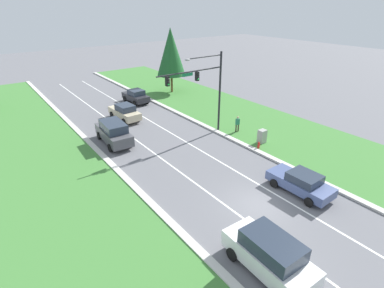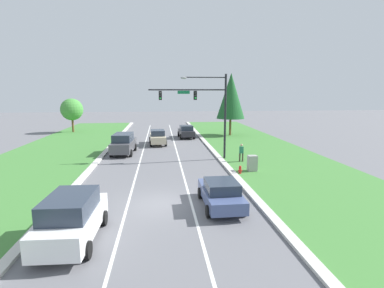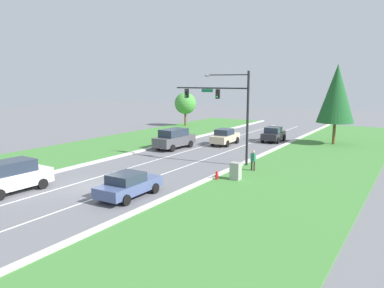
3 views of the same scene
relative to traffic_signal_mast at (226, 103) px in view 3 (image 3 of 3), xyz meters
The scene contains 18 objects.
ground_plane 12.82m from the traffic_signal_mast, 110.51° to the right, with size 160.00×160.00×0.00m, color slate.
curb_strip_right 12.21m from the traffic_signal_mast, 81.97° to the right, with size 0.50×90.00×0.15m.
curb_strip_left 15.55m from the traffic_signal_mast, 131.64° to the right, with size 0.50×90.00×0.15m.
grass_verge_right 13.91m from the traffic_signal_mast, 58.21° to the right, with size 10.00×90.00×0.08m.
grass_verge_left 19.29m from the traffic_signal_mast, 143.83° to the right, with size 10.00×90.00×0.08m.
lane_stripe_inner_left 13.50m from the traffic_signal_mast, 118.29° to the right, with size 0.14×81.00×0.01m.
lane_stripe_inner_right 12.36m from the traffic_signal_mast, 101.85° to the right, with size 0.14×81.00×0.01m.
traffic_signal_mast is the anchor object (origin of this frame).
charcoal_sedan 14.15m from the traffic_signal_mast, 92.00° to the left, with size 2.21×4.31×1.73m.
graphite_suv 9.50m from the traffic_signal_mast, 155.66° to the left, with size 2.37×5.15×2.10m.
champagne_sedan 10.50m from the traffic_signal_mast, 116.97° to the left, with size 2.16×4.67×1.79m.
slate_blue_sedan 12.53m from the traffic_signal_mast, 93.60° to the right, with size 2.13×4.53×1.53m.
white_suv 17.27m from the traffic_signal_mast, 117.61° to the right, with size 2.30×4.82×2.07m.
utility_cabinet 7.32m from the traffic_signal_mast, 55.78° to the right, with size 0.70×0.60×1.32m.
pedestrian 5.56m from the traffic_signal_mast, 24.98° to the right, with size 0.42×0.31×1.69m.
fire_hydrant 7.57m from the traffic_signal_mast, 69.19° to the right, with size 0.34×0.20×0.70m.
conifer_near_right_tree 16.00m from the traffic_signal_mast, 67.93° to the left, with size 3.98×3.98×8.88m.
oak_near_left_tree 27.31m from the traffic_signal_mast, 130.10° to the left, with size 3.36×3.36×5.26m.
Camera 3 is at (18.39, -17.54, 7.09)m, focal length 35.00 mm.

